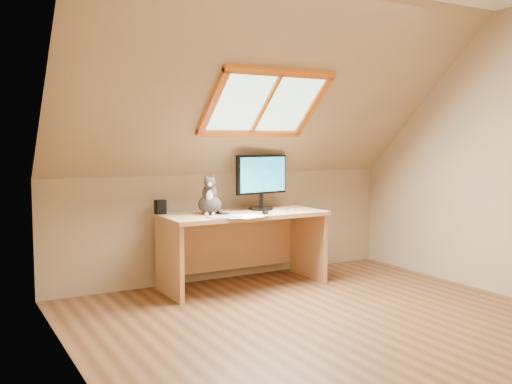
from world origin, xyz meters
TOP-DOWN VIEW (x-y plane):
  - ground at (0.00, 0.00)m, footprint 3.50×3.50m
  - room_shell at (0.00, -0.09)m, footprint 3.52×3.52m
  - desk at (-0.03, 1.44)m, footprint 1.47×0.64m
  - monitor at (0.21, 1.47)m, footprint 0.55×0.23m
  - cat at (-0.35, 1.41)m, footprint 0.27×0.29m
  - desk_speaker at (-0.71, 1.63)m, footprint 0.09×0.09m
  - graphics_tablet at (-0.34, 1.15)m, footprint 0.27×0.20m
  - mouse at (0.08, 1.17)m, footprint 0.09×0.12m
  - papers at (-0.09, 1.12)m, footprint 0.35×0.30m
  - cables at (0.41, 1.26)m, footprint 0.51×0.26m

SIDE VIEW (x-z plane):
  - ground at x=0.00m, z-range 0.00..0.00m
  - desk at x=-0.03m, z-range 0.12..0.79m
  - papers at x=-0.09m, z-range 0.67..0.68m
  - cables at x=0.41m, z-range 0.67..0.68m
  - graphics_tablet at x=-0.34m, z-range 0.67..0.68m
  - mouse at x=0.08m, z-range 0.67..0.70m
  - desk_speaker at x=-0.71m, z-range 0.67..0.79m
  - cat at x=-0.35m, z-range 0.62..0.98m
  - monitor at x=0.21m, z-range 0.71..1.22m
  - room_shell at x=0.00m, z-range 0.23..2.64m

